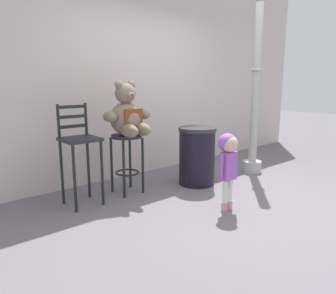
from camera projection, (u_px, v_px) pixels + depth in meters
ground_plane at (236, 203)px, 3.76m from camera, size 24.00×24.00×0.00m
building_wall at (138, 68)px, 4.86m from camera, size 7.90×0.30×3.20m
bar_stool_with_teddy at (127, 152)px, 4.01m from camera, size 0.38×0.38×0.75m
teddy_bear at (127, 115)px, 3.90m from camera, size 0.62×0.56×0.66m
child_walking at (228, 155)px, 3.42m from camera, size 0.27×0.22×0.85m
trash_bin at (197, 156)px, 4.38m from camera, size 0.51×0.51×0.79m
lamppost at (255, 104)px, 4.83m from camera, size 0.29×0.29×2.70m
bar_chair_empty at (79, 146)px, 3.59m from camera, size 0.39×0.39×1.15m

